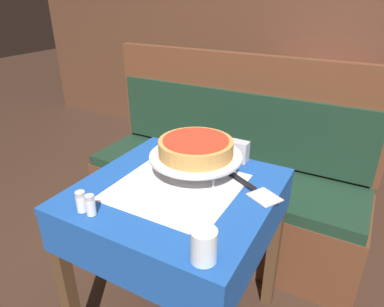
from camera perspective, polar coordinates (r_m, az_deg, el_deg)
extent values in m
cube|color=#194799|center=(1.29, -2.52, -6.15)|extent=(0.70, 0.70, 0.03)
cube|color=white|center=(1.28, -2.53, -5.54)|extent=(0.43, 0.43, 0.00)
cube|color=#194799|center=(1.34, -2.44, -9.46)|extent=(0.70, 0.70, 0.15)
cube|color=#4C331E|center=(1.51, -20.08, -20.34)|extent=(0.05, 0.05, 0.71)
cube|color=#4C331E|center=(1.86, -5.65, -8.79)|extent=(0.05, 0.05, 0.71)
cube|color=#4C331E|center=(1.65, 13.51, -14.61)|extent=(0.05, 0.05, 0.71)
cube|color=red|center=(2.71, 19.18, 9.73)|extent=(0.73, 0.73, 0.03)
cube|color=white|center=(2.71, 19.23, 10.05)|extent=(0.45, 0.45, 0.00)
cube|color=red|center=(2.74, 18.87, 7.69)|extent=(0.73, 0.73, 0.17)
cube|color=#4C331E|center=(2.60, 9.51, 1.57)|extent=(0.05, 0.05, 0.70)
cube|color=#4C331E|center=(2.49, 23.85, -1.53)|extent=(0.05, 0.05, 0.70)
cube|color=#4C331E|center=(3.19, 13.62, 5.79)|extent=(0.05, 0.05, 0.70)
cube|color=#4C331E|center=(3.10, 25.34, 3.40)|extent=(0.05, 0.05, 0.70)
cube|color=brown|center=(2.10, 4.61, -8.99)|extent=(1.60, 0.49, 0.41)
cube|color=#193323|center=(1.98, 4.85, -3.38)|extent=(1.57, 0.48, 0.06)
cube|color=brown|center=(2.03, 7.73, 7.63)|extent=(1.60, 0.06, 0.62)
cube|color=#193323|center=(2.02, 7.14, 4.83)|extent=(1.54, 0.02, 0.39)
cube|color=#4C2D1E|center=(3.09, 19.32, 20.68)|extent=(6.00, 0.04, 2.40)
cylinder|color=#ADADB2|center=(1.43, 2.92, -0.25)|extent=(0.01, 0.01, 0.07)
cylinder|color=#ADADB2|center=(1.34, -4.59, -2.29)|extent=(0.01, 0.01, 0.07)
cylinder|color=#ADADB2|center=(1.25, 3.56, -4.48)|extent=(0.01, 0.01, 0.07)
cylinder|color=#ADADB2|center=(1.32, 0.63, -0.95)|extent=(0.24, 0.24, 0.01)
cylinder|color=silver|center=(1.32, 0.63, -0.72)|extent=(0.35, 0.35, 0.01)
cylinder|color=silver|center=(1.31, 0.63, -0.41)|extent=(0.36, 0.36, 0.01)
cylinder|color=#C68E47|center=(1.30, 0.64, 0.98)|extent=(0.28, 0.28, 0.06)
cylinder|color=red|center=(1.28, 0.65, 2.24)|extent=(0.25, 0.25, 0.01)
cube|color=#BCBCC1|center=(1.24, 11.99, -7.14)|extent=(0.13, 0.13, 0.00)
cube|color=black|center=(1.33, 7.61, -4.12)|extent=(0.18, 0.11, 0.01)
cylinder|color=silver|center=(0.94, 1.96, -15.07)|extent=(0.07, 0.07, 0.10)
cylinder|color=silver|center=(1.19, -17.93, -7.93)|extent=(0.03, 0.03, 0.06)
cylinder|color=#B7B7BC|center=(1.17, -18.17, -6.43)|extent=(0.03, 0.03, 0.02)
cylinder|color=silver|center=(1.16, -16.50, -8.56)|extent=(0.03, 0.03, 0.06)
cylinder|color=#B7B7BC|center=(1.14, -16.73, -7.06)|extent=(0.03, 0.03, 0.02)
cube|color=#B2B2B7|center=(1.46, 7.42, 0.43)|extent=(0.10, 0.05, 0.09)
cube|color=black|center=(2.71, 18.31, 10.56)|extent=(0.15, 0.15, 0.03)
cylinder|color=black|center=(2.69, 18.55, 12.18)|extent=(0.01, 0.01, 0.13)
cylinder|color=#99194C|center=(2.75, 18.72, 12.07)|extent=(0.04, 0.04, 0.10)
cylinder|color=gold|center=(2.65, 18.28, 11.67)|extent=(0.04, 0.04, 0.10)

